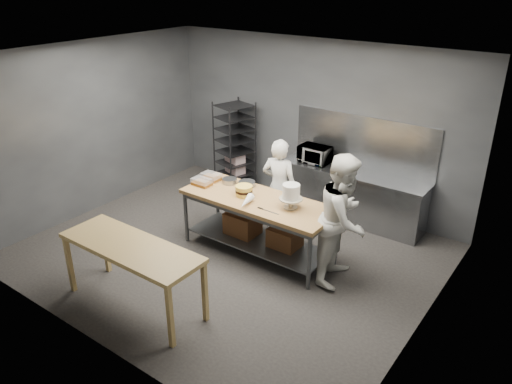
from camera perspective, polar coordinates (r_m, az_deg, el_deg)
ground at (r=7.87m, az=-3.14°, el=-7.00°), size 6.00×6.00×0.00m
back_wall at (r=9.16m, az=6.60°, el=7.80°), size 6.00×0.04×3.00m
work_table at (r=7.63m, az=0.32°, el=-3.08°), size 2.40×0.90×0.92m
near_counter at (r=6.53m, az=-14.08°, el=-6.60°), size 2.00×0.70×0.90m
back_counter at (r=8.84m, az=10.85°, el=-0.40°), size 2.60×0.60×0.90m
splashback_panel at (r=8.77m, az=12.17°, el=5.61°), size 2.60×0.02×0.90m
speed_rack at (r=9.85m, az=-2.44°, el=5.19°), size 0.75×0.79×1.75m
chef_behind at (r=8.12m, az=2.68°, el=0.57°), size 0.66×0.49×1.63m
chef_right at (r=6.94m, az=9.96°, el=-3.07°), size 0.81×0.99×1.87m
microwave at (r=8.93m, az=6.71°, el=4.30°), size 0.54×0.37×0.30m
frosted_cake_stand at (r=7.10m, az=4.03°, el=-0.16°), size 0.34×0.34×0.37m
layer_cake at (r=7.54m, az=-1.38°, el=0.15°), size 0.26×0.26×0.16m
cake_pans at (r=7.93m, az=-1.96°, el=1.10°), size 0.55×0.32×0.07m
piping_bag at (r=7.22m, az=-1.15°, el=-1.14°), size 0.21×0.40×0.12m
offset_spatula at (r=7.11m, az=1.08°, el=-2.07°), size 0.36×0.02×0.02m
pastry_clamshells at (r=8.04m, az=-5.68°, el=1.47°), size 0.33×0.46×0.11m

